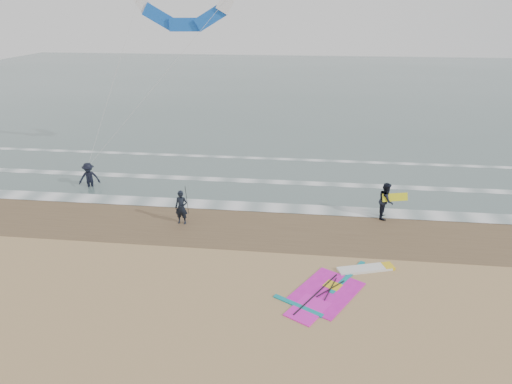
# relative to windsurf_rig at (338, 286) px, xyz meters

# --- Properties ---
(ground) EXTENTS (120.00, 120.00, 0.00)m
(ground) POSITION_rel_windsurf_rig_xyz_m (-3.00, -1.23, -0.03)
(ground) COLOR tan
(ground) RESTS_ON ground
(sea_water) EXTENTS (120.00, 80.00, 0.02)m
(sea_water) POSITION_rel_windsurf_rig_xyz_m (-3.00, 46.77, -0.02)
(sea_water) COLOR #47605E
(sea_water) RESTS_ON ground
(wet_sand_band) EXTENTS (120.00, 5.00, 0.01)m
(wet_sand_band) POSITION_rel_windsurf_rig_xyz_m (-3.00, 4.77, -0.03)
(wet_sand_band) COLOR brown
(wet_sand_band) RESTS_ON ground
(foam_waterline) EXTENTS (120.00, 9.15, 0.02)m
(foam_waterline) POSITION_rel_windsurf_rig_xyz_m (-3.00, 9.22, -0.00)
(foam_waterline) COLOR white
(foam_waterline) RESTS_ON ground
(windsurf_rig) EXTENTS (4.78, 4.52, 0.11)m
(windsurf_rig) POSITION_rel_windsurf_rig_xyz_m (0.00, 0.00, 0.00)
(windsurf_rig) COLOR white
(windsurf_rig) RESTS_ON ground
(person_standing) EXTENTS (0.65, 0.45, 1.71)m
(person_standing) POSITION_rel_windsurf_rig_xyz_m (-7.39, 4.62, 0.83)
(person_standing) COLOR black
(person_standing) RESTS_ON ground
(person_walking) EXTENTS (0.83, 1.00, 1.87)m
(person_walking) POSITION_rel_windsurf_rig_xyz_m (2.59, 6.49, 0.90)
(person_walking) COLOR black
(person_walking) RESTS_ON ground
(person_wading) EXTENTS (1.35, 1.00, 1.87)m
(person_wading) POSITION_rel_windsurf_rig_xyz_m (-14.08, 8.64, 0.90)
(person_wading) COLOR black
(person_wading) RESTS_ON ground
(held_pole) EXTENTS (0.17, 0.86, 1.82)m
(held_pole) POSITION_rel_windsurf_rig_xyz_m (-7.09, 4.62, 1.23)
(held_pole) COLOR black
(held_pole) RESTS_ON ground
(carried_kiteboard) EXTENTS (1.30, 0.51, 0.39)m
(carried_kiteboard) POSITION_rel_windsurf_rig_xyz_m (2.99, 6.39, 1.15)
(carried_kiteboard) COLOR yellow
(carried_kiteboard) RESTS_ON ground
(surf_kite) EXTENTS (8.60, 4.60, 10.22)m
(surf_kite) POSITION_rel_windsurf_rig_xyz_m (-9.01, 13.03, 9.64)
(surf_kite) COLOR white
(surf_kite) RESTS_ON ground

